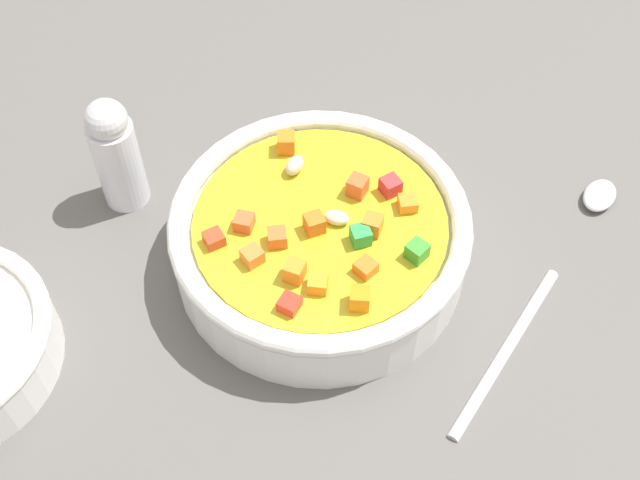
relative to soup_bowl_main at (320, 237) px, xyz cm
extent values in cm
cube|color=#565451|center=(0.01, 0.01, -3.80)|extent=(140.00, 140.00, 2.00)
cylinder|color=white|center=(0.01, 0.01, -0.77)|extent=(20.36, 20.36, 4.06)
torus|color=white|center=(0.01, 0.01, 1.70)|extent=(20.59, 20.59, 1.45)
cylinder|color=gold|center=(0.01, 0.01, 1.46)|extent=(17.33, 17.33, 0.40)
cube|color=orange|center=(1.18, -3.34, 2.32)|extent=(1.45, 1.45, 1.32)
cube|color=red|center=(-6.78, -1.84, 2.10)|extent=(1.28, 1.28, 0.87)
cube|color=#C03E21|center=(-5.06, 5.09, 2.11)|extent=(1.68, 1.68, 0.89)
cube|color=orange|center=(4.43, 5.49, 2.37)|extent=(1.69, 1.69, 1.42)
cube|color=red|center=(4.80, -2.77, 2.26)|extent=(1.67, 1.67, 1.20)
cube|color=#368E2C|center=(0.78, -6.85, 2.27)|extent=(1.47, 1.47, 1.22)
cube|color=orange|center=(-2.90, 1.54, 2.21)|extent=(1.73, 1.73, 1.10)
cube|color=#E05A2E|center=(-2.91, 4.16, 2.16)|extent=(1.53, 1.53, 0.99)
cube|color=orange|center=(4.14, -4.46, 2.12)|extent=(1.73, 1.73, 0.90)
cube|color=orange|center=(-4.65, -0.88, 2.35)|extent=(1.40, 1.40, 1.37)
cube|color=orange|center=(-0.71, 0.17, 2.31)|extent=(1.73, 1.73, 1.30)
cube|color=#E4592A|center=(3.53, -0.87, 2.37)|extent=(1.31, 1.31, 1.42)
cube|color=orange|center=(-4.96, 2.13, 2.20)|extent=(1.60, 1.60, 1.06)
cube|color=orange|center=(-1.95, -4.57, 2.10)|extent=(1.50, 1.50, 0.88)
ellipsoid|color=beige|center=(3.03, 3.88, 2.25)|extent=(1.76, 1.17, 1.17)
cube|color=orange|center=(-4.33, -5.45, 2.36)|extent=(1.66, 1.66, 1.38)
cube|color=green|center=(-0.40, -3.11, 2.27)|extent=(1.74, 1.74, 1.22)
ellipsoid|color=beige|center=(0.60, -0.93, 2.10)|extent=(1.53, 1.96, 0.88)
cube|color=orange|center=(-4.60, -2.59, 2.15)|extent=(1.62, 1.62, 0.98)
cylinder|color=silver|center=(0.38, -14.36, -2.40)|extent=(14.95, 1.60, 0.81)
ellipsoid|color=silver|center=(15.62, -15.18, -2.27)|extent=(3.49, 2.43, 1.05)
cylinder|color=silver|center=(-2.33, 15.60, 0.87)|extent=(3.35, 3.35, 7.34)
sphere|color=silver|center=(-2.33, 15.60, 5.29)|extent=(3.02, 3.02, 3.02)
camera|label=1|loc=(-29.25, -17.49, 45.40)|focal=46.29mm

